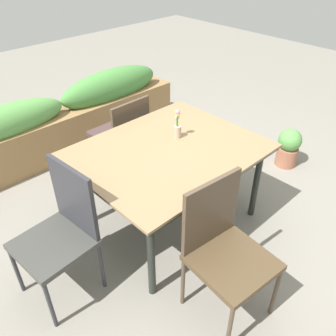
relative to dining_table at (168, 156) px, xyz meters
The scene contains 8 objects.
ground_plane 0.69m from the dining_table, ahead, with size 12.00×12.00×0.00m, color gray.
dining_table is the anchor object (origin of this frame).
chair_near_left 0.91m from the dining_table, 110.59° to the right, with size 0.52×0.52×0.98m.
chair_far_side 0.89m from the dining_table, 77.72° to the left, with size 0.48×0.48×0.86m.
chair_end_left 0.98m from the dining_table, behind, with size 0.50×0.50×0.98m.
flower_vase 0.27m from the dining_table, 24.48° to the left, with size 0.06×0.06×0.25m.
planter_box 1.68m from the dining_table, 90.50° to the left, with size 2.94×0.36×0.82m.
potted_plant 1.65m from the dining_table, ahead, with size 0.25×0.25×0.43m.
Camera 1 is at (-1.71, -1.73, 2.23)m, focal length 37.85 mm.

